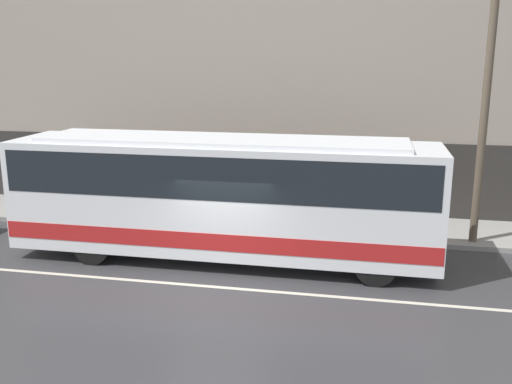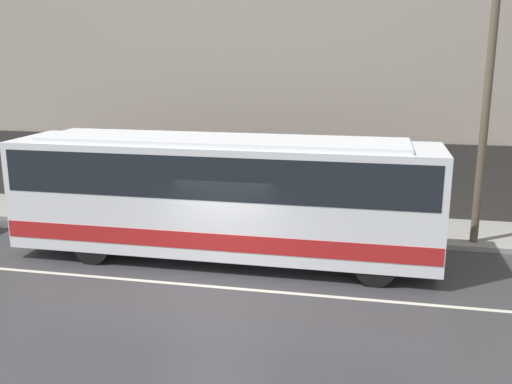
% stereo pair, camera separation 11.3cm
% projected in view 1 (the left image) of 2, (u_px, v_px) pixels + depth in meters
% --- Properties ---
extents(ground_plane, '(60.00, 60.00, 0.00)m').
position_uv_depth(ground_plane, '(217.00, 287.00, 13.99)').
color(ground_plane, '#38383A').
extents(sidewalk, '(60.00, 2.92, 0.15)m').
position_uv_depth(sidewalk, '(259.00, 222.00, 19.17)').
color(sidewalk, gray).
rests_on(sidewalk, ground_plane).
extents(building_facade, '(60.00, 0.35, 10.73)m').
position_uv_depth(building_facade, '(269.00, 66.00, 19.49)').
color(building_facade, gray).
rests_on(building_facade, ground_plane).
extents(lane_stripe, '(54.00, 0.14, 0.01)m').
position_uv_depth(lane_stripe, '(217.00, 287.00, 13.99)').
color(lane_stripe, beige).
rests_on(lane_stripe, ground_plane).
extents(transit_bus, '(11.55, 2.52, 3.40)m').
position_uv_depth(transit_bus, '(222.00, 192.00, 15.49)').
color(transit_bus, white).
rests_on(transit_bus, ground_plane).
extents(utility_pole_near, '(0.23, 0.23, 7.23)m').
position_uv_depth(utility_pole_near, '(484.00, 119.00, 16.10)').
color(utility_pole_near, brown).
rests_on(utility_pole_near, sidewalk).
extents(pedestrian_waiting, '(0.36, 0.36, 1.66)m').
position_uv_depth(pedestrian_waiting, '(308.00, 206.00, 17.85)').
color(pedestrian_waiting, '#1E5933').
rests_on(pedestrian_waiting, sidewalk).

